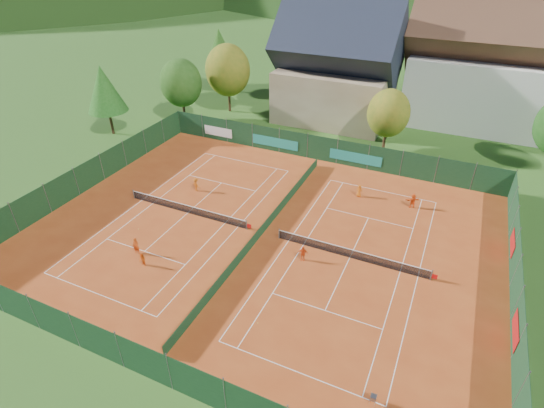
{
  "coord_description": "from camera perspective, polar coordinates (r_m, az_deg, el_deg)",
  "views": [
    {
      "loc": [
        13.45,
        -27.35,
        22.64
      ],
      "look_at": [
        0.0,
        2.0,
        2.0
      ],
      "focal_mm": 28.0,
      "sensor_mm": 36.0,
      "label": 1
    }
  ],
  "objects": [
    {
      "name": "player_right_far_b",
      "position": [
        43.36,
        18.4,
        0.41
      ],
      "size": [
        1.41,
        1.06,
        1.48
      ],
      "primitive_type": "imported",
      "rotation": [
        0.0,
        0.0,
        3.66
      ],
      "color": "#F25515",
      "rests_on": "ground"
    },
    {
      "name": "clay_pad",
      "position": [
        37.97,
        -1.26,
        -4.02
      ],
      "size": [
        40.0,
        32.0,
        0.01
      ],
      "primitive_type": "cube",
      "color": "#A94218",
      "rests_on": "ground"
    },
    {
      "name": "fence_north",
      "position": [
        50.2,
        6.25,
        7.45
      ],
      "size": [
        40.0,
        0.1,
        3.0
      ],
      "color": "#13341C",
      "rests_on": "ground"
    },
    {
      "name": "loose_ball_0",
      "position": [
        40.34,
        -17.52,
        -3.24
      ],
      "size": [
        0.07,
        0.07,
        0.07
      ],
      "primitive_type": "sphere",
      "color": "#CCD833",
      "rests_on": "ground"
    },
    {
      "name": "tennis_net_right",
      "position": [
        35.58,
        10.73,
        -6.56
      ],
      "size": [
        13.3,
        0.1,
        1.02
      ],
      "color": "#59595B",
      "rests_on": "ground"
    },
    {
      "name": "tree_west_back",
      "position": [
        73.62,
        -7.04,
        19.89
      ],
      "size": [
        5.6,
        5.6,
        10.0
      ],
      "color": "#412517",
      "rests_on": "ground"
    },
    {
      "name": "player_left_far",
      "position": [
        44.6,
        -10.17,
        2.61
      ],
      "size": [
        1.07,
        0.83,
        1.45
      ],
      "primitive_type": "imported",
      "rotation": [
        0.0,
        0.0,
        2.79
      ],
      "color": "#D05B12",
      "rests_on": "ground"
    },
    {
      "name": "tree_center",
      "position": [
        53.03,
        15.4,
        11.68
      ],
      "size": [
        5.01,
        5.01,
        7.6
      ],
      "color": "#4A2B1A",
      "rests_on": "ground"
    },
    {
      "name": "tree_west_front",
      "position": [
        61.61,
        -12.16,
        15.64
      ],
      "size": [
        5.72,
        5.72,
        8.69
      ],
      "color": "#432B18",
      "rests_on": "ground"
    },
    {
      "name": "fence_east",
      "position": [
        35.23,
        29.99,
        -9.6
      ],
      "size": [
        0.09,
        32.0,
        3.0
      ],
      "color": "#13351D",
      "rests_on": "ground"
    },
    {
      "name": "player_left_near",
      "position": [
        37.09,
        -17.81,
        -5.38
      ],
      "size": [
        0.64,
        0.5,
        1.54
      ],
      "primitive_type": "imported",
      "rotation": [
        0.0,
        0.0,
        0.26
      ],
      "color": "#CA4512",
      "rests_on": "ground"
    },
    {
      "name": "tree_west_side",
      "position": [
        59.51,
        -21.65,
        14.21
      ],
      "size": [
        5.04,
        5.04,
        9.0
      ],
      "color": "#482D19",
      "rests_on": "ground"
    },
    {
      "name": "fence_south",
      "position": [
        27.51,
        -16.82,
        -19.62
      ],
      "size": [
        40.0,
        0.04,
        3.0
      ],
      "color": "#123319",
      "rests_on": "ground"
    },
    {
      "name": "hotel_block_a",
      "position": [
        65.21,
        27.21,
        15.65
      ],
      "size": [
        21.6,
        11.0,
        17.25
      ],
      "color": "silver",
      "rests_on": "ground"
    },
    {
      "name": "tennis_net_left",
      "position": [
        41.13,
        -11.17,
        -0.66
      ],
      "size": [
        13.3,
        0.1,
        1.02
      ],
      "color": "#59595B",
      "rests_on": "ground"
    },
    {
      "name": "chalet",
      "position": [
        61.78,
        8.71,
        17.21
      ],
      "size": [
        16.2,
        12.0,
        16.0
      ],
      "color": "tan",
      "rests_on": "ground"
    },
    {
      "name": "loose_ball_1",
      "position": [
        30.3,
        -1.92,
        -15.69
      ],
      "size": [
        0.07,
        0.07,
        0.07
      ],
      "primitive_type": "sphere",
      "color": "#CCD833",
      "rests_on": "ground"
    },
    {
      "name": "mountain_backdrop",
      "position": [
        268.59,
        28.22,
        15.52
      ],
      "size": [
        820.0,
        530.0,
        242.0
      ],
      "color": "black",
      "rests_on": "ground"
    },
    {
      "name": "court_divider",
      "position": [
        37.67,
        -1.27,
        -3.41
      ],
      "size": [
        0.03,
        28.8,
        1.0
      ],
      "color": "#153B1F",
      "rests_on": "ground"
    },
    {
      "name": "player_right_near",
      "position": [
        34.8,
        4.15,
        -6.63
      ],
      "size": [
        0.87,
        0.54,
        1.38
      ],
      "primitive_type": "imported",
      "rotation": [
        0.0,
        0.0,
        0.27
      ],
      "color": "#E54714",
      "rests_on": "ground"
    },
    {
      "name": "fence_west",
      "position": [
        48.1,
        -23.34,
        3.68
      ],
      "size": [
        0.04,
        32.0,
        3.0
      ],
      "color": "#153A1C",
      "rests_on": "ground"
    },
    {
      "name": "court_markings_left",
      "position": [
        41.48,
        -11.27,
        -1.19
      ],
      "size": [
        11.03,
        23.83,
        0.0
      ],
      "color": "white",
      "rests_on": "ground"
    },
    {
      "name": "ball_hopper",
      "position": [
        26.9,
        13.47,
        -23.98
      ],
      "size": [
        0.34,
        0.34,
        0.8
      ],
      "color": "slate",
      "rests_on": "ground"
    },
    {
      "name": "player_left_mid",
      "position": [
        35.74,
        -17.03,
        -7.19
      ],
      "size": [
        0.71,
        0.63,
        1.22
      ],
      "primitive_type": "imported",
      "rotation": [
        0.0,
        0.0,
        -0.34
      ],
      "color": "orange",
      "rests_on": "ground"
    },
    {
      "name": "court_markings_right",
      "position": [
        35.92,
        10.41,
        -7.12
      ],
      "size": [
        11.03,
        23.83,
        0.0
      ],
      "color": "white",
      "rests_on": "ground"
    },
    {
      "name": "ground",
      "position": [
        37.98,
        -1.26,
        -4.05
      ],
      "size": [
        600.0,
        600.0,
        0.0
      ],
      "primitive_type": "plane",
      "color": "#2A561B",
      "rests_on": "ground"
    },
    {
      "name": "player_right_far_a",
      "position": [
        43.82,
        11.66,
        1.76
      ],
      "size": [
        0.72,
        0.53,
        1.34
      ],
      "primitive_type": "imported",
      "rotation": [
        0.0,
        0.0,
        2.98
      ],
      "color": "#CD5E12",
      "rests_on": "ground"
    },
    {
      "name": "tree_west_mid",
      "position": [
        64.11,
        -5.97,
        17.45
      ],
      "size": [
        6.44,
        6.44,
        9.78
      ],
      "color": "#4A2F1A",
      "rests_on": "ground"
    }
  ]
}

